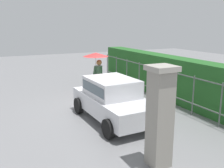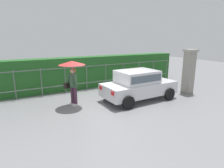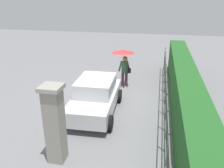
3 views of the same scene
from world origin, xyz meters
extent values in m
plane|color=slate|center=(0.00, 0.00, 0.00)|extent=(40.00, 40.00, 0.00)
cube|color=silver|center=(1.42, -0.20, 0.58)|extent=(3.75, 1.77, 0.60)
cube|color=silver|center=(1.27, -0.21, 1.18)|extent=(1.95, 1.51, 0.60)
cube|color=#4C5B66|center=(1.27, -0.21, 1.20)|extent=(1.80, 1.52, 0.33)
cylinder|color=black|center=(2.64, 0.68, 0.30)|extent=(0.61, 0.20, 0.60)
cylinder|color=black|center=(2.70, -1.00, 0.30)|extent=(0.61, 0.20, 0.60)
cylinder|color=black|center=(0.14, 0.60, 0.30)|extent=(0.61, 0.20, 0.60)
cylinder|color=black|center=(0.20, -1.08, 0.30)|extent=(0.61, 0.20, 0.60)
cube|color=red|center=(-0.46, 0.28, 0.73)|extent=(0.07, 0.20, 0.16)
cube|color=red|center=(-0.42, -0.81, 0.73)|extent=(0.07, 0.20, 0.16)
cylinder|color=#47283D|center=(-1.64, 0.47, 0.43)|extent=(0.15, 0.15, 0.86)
cylinder|color=#47283D|center=(-1.73, 0.65, 0.43)|extent=(0.15, 0.15, 0.86)
cube|color=white|center=(-1.70, 0.44, 0.04)|extent=(0.26, 0.10, 0.08)
cube|color=white|center=(-1.79, 0.62, 0.04)|extent=(0.26, 0.10, 0.08)
cylinder|color=#2D4C33|center=(-1.69, 0.56, 1.15)|extent=(0.34, 0.34, 0.58)
sphere|color=#DBAD89|center=(-1.69, 0.56, 1.58)|extent=(0.22, 0.22, 0.22)
sphere|color=olive|center=(-1.66, 0.57, 1.60)|extent=(0.25, 0.25, 0.25)
cylinder|color=#2D4C33|center=(-1.66, 0.33, 1.18)|extent=(0.18, 0.24, 0.56)
cylinder|color=#2D4C33|center=(-1.86, 0.72, 1.18)|extent=(0.18, 0.24, 0.56)
cylinder|color=#B2B2B7|center=(-1.74, 0.44, 1.50)|extent=(0.02, 0.02, 0.77)
cone|color=red|center=(-1.74, 0.44, 1.97)|extent=(1.15, 1.15, 0.17)
cube|color=black|center=(-1.91, 0.74, 0.91)|extent=(0.38, 0.30, 0.24)
cube|color=gray|center=(4.53, -0.53, 1.15)|extent=(0.48, 0.48, 2.30)
cube|color=#9E998E|center=(4.53, -0.53, 2.36)|extent=(0.60, 0.60, 0.12)
cylinder|color=#59605B|center=(-4.02, 2.65, 0.75)|extent=(0.05, 0.05, 1.50)
cylinder|color=#59605B|center=(-2.76, 2.65, 0.75)|extent=(0.05, 0.05, 1.50)
cylinder|color=#59605B|center=(-1.51, 2.65, 0.75)|extent=(0.05, 0.05, 1.50)
cylinder|color=#59605B|center=(-0.26, 2.65, 0.75)|extent=(0.05, 0.05, 1.50)
cylinder|color=#59605B|center=(1.00, 2.65, 0.75)|extent=(0.05, 0.05, 1.50)
cylinder|color=#59605B|center=(2.25, 2.65, 0.75)|extent=(0.05, 0.05, 1.50)
cylinder|color=#59605B|center=(3.51, 2.65, 0.75)|extent=(0.05, 0.05, 1.50)
cylinder|color=#59605B|center=(4.76, 2.65, 0.75)|extent=(0.05, 0.05, 1.50)
cylinder|color=#59605B|center=(6.02, 2.65, 0.75)|extent=(0.05, 0.05, 1.50)
cube|color=#59605B|center=(0.37, 2.65, 1.42)|extent=(11.29, 0.03, 0.04)
cube|color=#59605B|center=(0.37, 2.65, 0.45)|extent=(11.29, 0.03, 0.04)
cube|color=#235B23|center=(0.37, 3.38, 0.95)|extent=(12.29, 0.90, 1.90)
camera|label=1|loc=(9.07, -3.96, 3.30)|focal=40.87mm
camera|label=2|loc=(-4.07, -7.49, 3.00)|focal=30.07mm
camera|label=3|loc=(9.92, 2.25, 4.73)|focal=37.42mm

